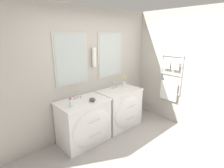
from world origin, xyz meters
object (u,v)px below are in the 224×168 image
object	(u,v)px
toiletry_bottle	(71,103)
amenity_bowl	(92,100)
flower_vase	(124,82)
vanity_right	(121,108)
vanity_left	(85,122)

from	to	relation	value
toiletry_bottle	amenity_bowl	distance (m)	0.42
amenity_bowl	flower_vase	xyz separation A→B (m)	(1.10, 0.23, 0.08)
vanity_right	toiletry_bottle	distance (m)	1.37
vanity_left	toiletry_bottle	world-z (taller)	toiletry_bottle
vanity_left	vanity_right	distance (m)	0.98
flower_vase	amenity_bowl	bearing A→B (deg)	-167.99
amenity_bowl	flower_vase	bearing A→B (deg)	12.01
vanity_left	flower_vase	size ratio (longest dim) A/B	3.54
toiletry_bottle	flower_vase	size ratio (longest dim) A/B	0.60
toiletry_bottle	amenity_bowl	world-z (taller)	toiletry_bottle
vanity_left	vanity_right	bearing A→B (deg)	0.00
vanity_left	amenity_bowl	distance (m)	0.49
vanity_right	toiletry_bottle	bearing A→B (deg)	-177.25
vanity_right	toiletry_bottle	world-z (taller)	toiletry_bottle
amenity_bowl	toiletry_bottle	bearing A→B (deg)	173.57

